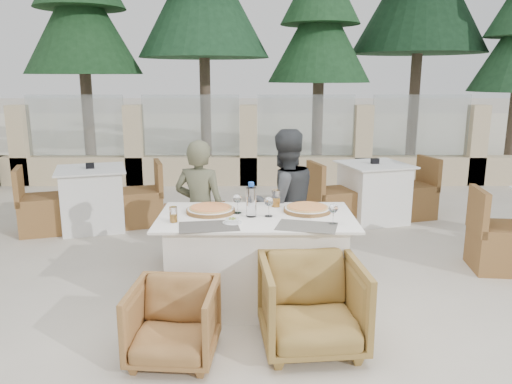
{
  "coord_description": "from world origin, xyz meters",
  "views": [
    {
      "loc": [
        0.1,
        -3.9,
        1.89
      ],
      "look_at": [
        0.12,
        0.33,
        0.9
      ],
      "focal_mm": 35.0,
      "sensor_mm": 36.0,
      "label": 1
    }
  ],
  "objects_px": {
    "pizza_right": "(307,209)",
    "beer_glass_right": "(276,198)",
    "dining_table": "(256,260)",
    "armchair_near_right": "(312,304)",
    "wine_glass_centre": "(237,203)",
    "wine_glass_near": "(269,206)",
    "bg_table_b": "(373,192)",
    "armchair_far_left": "(197,236)",
    "pizza_left": "(211,209)",
    "olive_dish": "(232,220)",
    "bg_table_a": "(93,199)",
    "wine_glass_corner": "(333,213)",
    "diner_left": "(200,210)",
    "diner_right": "(284,204)",
    "armchair_far_right": "(282,240)",
    "beer_glass_left": "(173,215)",
    "armchair_near_left": "(173,322)",
    "water_bottle": "(251,199)"
  },
  "relations": [
    {
      "from": "olive_dish",
      "to": "armchair_near_left",
      "type": "height_order",
      "value": "olive_dish"
    },
    {
      "from": "beer_glass_right",
      "to": "diner_right",
      "type": "distance_m",
      "value": 0.38
    },
    {
      "from": "armchair_far_left",
      "to": "bg_table_b",
      "type": "relative_size",
      "value": 0.41
    },
    {
      "from": "pizza_right",
      "to": "armchair_near_left",
      "type": "relative_size",
      "value": 0.68
    },
    {
      "from": "water_bottle",
      "to": "bg_table_a",
      "type": "relative_size",
      "value": 0.17
    },
    {
      "from": "wine_glass_corner",
      "to": "beer_glass_left",
      "type": "bearing_deg",
      "value": 177.38
    },
    {
      "from": "dining_table",
      "to": "bg_table_a",
      "type": "relative_size",
      "value": 0.98
    },
    {
      "from": "armchair_far_left",
      "to": "armchair_near_right",
      "type": "relative_size",
      "value": 0.93
    },
    {
      "from": "dining_table",
      "to": "diner_left",
      "type": "distance_m",
      "value": 0.81
    },
    {
      "from": "pizza_left",
      "to": "bg_table_a",
      "type": "relative_size",
      "value": 0.25
    },
    {
      "from": "beer_glass_right",
      "to": "wine_glass_corner",
      "type": "bearing_deg",
      "value": -51.64
    },
    {
      "from": "pizza_right",
      "to": "diner_left",
      "type": "height_order",
      "value": "diner_left"
    },
    {
      "from": "beer_glass_right",
      "to": "diner_left",
      "type": "height_order",
      "value": "diner_left"
    },
    {
      "from": "pizza_left",
      "to": "pizza_right",
      "type": "distance_m",
      "value": 0.81
    },
    {
      "from": "pizza_left",
      "to": "beer_glass_right",
      "type": "distance_m",
      "value": 0.59
    },
    {
      "from": "beer_glass_left",
      "to": "beer_glass_right",
      "type": "xyz_separation_m",
      "value": [
        0.82,
        0.47,
        0.01
      ]
    },
    {
      "from": "pizza_left",
      "to": "olive_dish",
      "type": "relative_size",
      "value": 3.7
    },
    {
      "from": "armchair_near_left",
      "to": "bg_table_a",
      "type": "relative_size",
      "value": 0.36
    },
    {
      "from": "beer_glass_left",
      "to": "armchair_near_right",
      "type": "distance_m",
      "value": 1.27
    },
    {
      "from": "pizza_left",
      "to": "wine_glass_near",
      "type": "height_order",
      "value": "wine_glass_near"
    },
    {
      "from": "armchair_near_left",
      "to": "bg_table_b",
      "type": "relative_size",
      "value": 0.36
    },
    {
      "from": "armchair_near_left",
      "to": "bg_table_a",
      "type": "xyz_separation_m",
      "value": [
        -1.49,
        3.01,
        0.12
      ]
    },
    {
      "from": "pizza_left",
      "to": "armchair_far_left",
      "type": "xyz_separation_m",
      "value": [
        -0.21,
        0.78,
        -0.49
      ]
    },
    {
      "from": "bg_table_b",
      "to": "pizza_left",
      "type": "bearing_deg",
      "value": -145.67
    },
    {
      "from": "olive_dish",
      "to": "bg_table_a",
      "type": "bearing_deg",
      "value": 128.29
    },
    {
      "from": "wine_glass_centre",
      "to": "wine_glass_near",
      "type": "bearing_deg",
      "value": -20.94
    },
    {
      "from": "dining_table",
      "to": "wine_glass_corner",
      "type": "bearing_deg",
      "value": -21.84
    },
    {
      "from": "pizza_left",
      "to": "armchair_far_left",
      "type": "relative_size",
      "value": 0.61
    },
    {
      "from": "wine_glass_corner",
      "to": "beer_glass_right",
      "type": "relative_size",
      "value": 1.24
    },
    {
      "from": "pizza_left",
      "to": "bg_table_b",
      "type": "distance_m",
      "value": 3.1
    },
    {
      "from": "armchair_far_right",
      "to": "diner_left",
      "type": "xyz_separation_m",
      "value": [
        -0.78,
        -0.17,
        0.34
      ]
    },
    {
      "from": "dining_table",
      "to": "armchair_far_right",
      "type": "relative_size",
      "value": 2.26
    },
    {
      "from": "wine_glass_near",
      "to": "bg_table_b",
      "type": "distance_m",
      "value": 2.94
    },
    {
      "from": "armchair_far_right",
      "to": "diner_left",
      "type": "bearing_deg",
      "value": 22.29
    },
    {
      "from": "bg_table_b",
      "to": "armchair_far_right",
      "type": "bearing_deg",
      "value": -142.85
    },
    {
      "from": "beer_glass_left",
      "to": "armchair_far_left",
      "type": "xyz_separation_m",
      "value": [
        0.05,
        1.07,
        -0.53
      ]
    },
    {
      "from": "pizza_right",
      "to": "bg_table_a",
      "type": "height_order",
      "value": "pizza_right"
    },
    {
      "from": "armchair_far_left",
      "to": "wine_glass_near",
      "type": "bearing_deg",
      "value": 118.09
    },
    {
      "from": "water_bottle",
      "to": "olive_dish",
      "type": "bearing_deg",
      "value": -128.16
    },
    {
      "from": "pizza_left",
      "to": "wine_glass_corner",
      "type": "bearing_deg",
      "value": -19.37
    },
    {
      "from": "dining_table",
      "to": "armchair_near_right",
      "type": "distance_m",
      "value": 0.81
    },
    {
      "from": "wine_glass_centre",
      "to": "wine_glass_corner",
      "type": "distance_m",
      "value": 0.81
    },
    {
      "from": "diner_left",
      "to": "diner_right",
      "type": "height_order",
      "value": "diner_right"
    },
    {
      "from": "pizza_right",
      "to": "beer_glass_right",
      "type": "height_order",
      "value": "beer_glass_right"
    },
    {
      "from": "dining_table",
      "to": "diner_left",
      "type": "relative_size",
      "value": 1.2
    },
    {
      "from": "wine_glass_near",
      "to": "armchair_far_left",
      "type": "distance_m",
      "value": 1.28
    },
    {
      "from": "wine_glass_corner",
      "to": "olive_dish",
      "type": "height_order",
      "value": "wine_glass_corner"
    },
    {
      "from": "beer_glass_left",
      "to": "bg_table_b",
      "type": "distance_m",
      "value": 3.49
    },
    {
      "from": "beer_glass_left",
      "to": "diner_left",
      "type": "xyz_separation_m",
      "value": [
        0.13,
        0.73,
        -0.17
      ]
    },
    {
      "from": "beer_glass_right",
      "to": "diner_left",
      "type": "bearing_deg",
      "value": 159.41
    }
  ]
}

